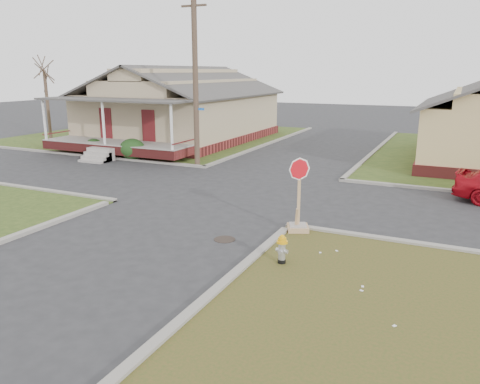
% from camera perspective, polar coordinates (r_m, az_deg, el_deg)
% --- Properties ---
extents(ground, '(120.00, 120.00, 0.00)m').
position_cam_1_polar(ground, '(15.54, -8.31, -3.98)').
color(ground, '#29292C').
rests_on(ground, ground).
extents(verge_far_left, '(19.00, 19.00, 0.05)m').
position_cam_1_polar(verge_far_left, '(37.27, -9.91, 6.80)').
color(verge_far_left, '#2C4217').
rests_on(verge_far_left, ground).
extents(curbs, '(80.00, 40.00, 0.12)m').
position_cam_1_polar(curbs, '(19.73, -0.35, 0.17)').
color(curbs, gray).
rests_on(curbs, ground).
extents(manhole, '(0.64, 0.64, 0.01)m').
position_cam_1_polar(manhole, '(14.08, -1.89, -5.79)').
color(manhole, black).
rests_on(manhole, ground).
extents(corner_house, '(10.10, 15.50, 5.30)m').
position_cam_1_polar(corner_house, '(34.29, -7.17, 10.04)').
color(corner_house, maroon).
rests_on(corner_house, ground).
extents(utility_pole, '(1.80, 0.28, 9.00)m').
position_cam_1_polar(utility_pole, '(24.53, -5.46, 13.92)').
color(utility_pole, '#3D2A23').
rests_on(utility_pole, ground).
extents(tree_far_left, '(0.22, 0.22, 4.90)m').
position_cam_1_polar(tree_far_left, '(35.80, -22.39, 9.62)').
color(tree_far_left, '#3D2A23').
rests_on(tree_far_left, verge_far_left).
extents(fire_hydrant, '(0.29, 0.29, 0.78)m').
position_cam_1_polar(fire_hydrant, '(12.20, 5.14, -6.75)').
color(fire_hydrant, black).
rests_on(fire_hydrant, ground).
extents(stop_sign, '(0.66, 0.64, 2.32)m').
position_cam_1_polar(stop_sign, '(14.66, 7.11, -2.82)').
color(stop_sign, tan).
rests_on(stop_sign, ground).
extents(hedge_left, '(1.28, 1.05, 0.98)m').
position_cam_1_polar(hedge_left, '(29.54, -17.36, 5.39)').
color(hedge_left, '#1C3D16').
rests_on(hedge_left, verge_far_left).
extents(hedge_right, '(1.50, 1.23, 1.14)m').
position_cam_1_polar(hedge_right, '(27.17, -12.98, 5.11)').
color(hedge_right, '#1C3D16').
rests_on(hedge_right, verge_far_left).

